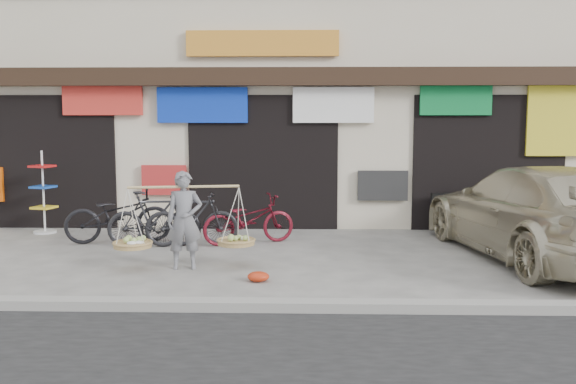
{
  "coord_description": "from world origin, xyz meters",
  "views": [
    {
      "loc": [
        0.87,
        -9.37,
        2.3
      ],
      "look_at": [
        0.57,
        0.9,
        1.07
      ],
      "focal_mm": 40.0,
      "sensor_mm": 36.0,
      "label": 1
    }
  ],
  "objects_px": {
    "street_vendor": "(185,225)",
    "suv": "(538,212)",
    "display_rack": "(44,200)",
    "bike_1": "(192,219)",
    "bike_3": "(154,219)",
    "bike_2": "(249,219)",
    "bike_0": "(119,215)"
  },
  "relations": [
    {
      "from": "bike_3",
      "to": "display_rack",
      "type": "xyz_separation_m",
      "value": [
        -2.47,
        1.24,
        0.16
      ]
    },
    {
      "from": "suv",
      "to": "display_rack",
      "type": "height_order",
      "value": "display_rack"
    },
    {
      "from": "bike_2",
      "to": "bike_3",
      "type": "bearing_deg",
      "value": 77.36
    },
    {
      "from": "bike_1",
      "to": "bike_3",
      "type": "bearing_deg",
      "value": 83.95
    },
    {
      "from": "street_vendor",
      "to": "bike_3",
      "type": "xyz_separation_m",
      "value": [
        -0.85,
        1.61,
        -0.18
      ]
    },
    {
      "from": "bike_0",
      "to": "bike_3",
      "type": "relative_size",
      "value": 1.16
    },
    {
      "from": "suv",
      "to": "display_rack",
      "type": "xyz_separation_m",
      "value": [
        -8.85,
        2.01,
        -0.11
      ]
    },
    {
      "from": "suv",
      "to": "street_vendor",
      "type": "bearing_deg",
      "value": -0.98
    },
    {
      "from": "bike_1",
      "to": "bike_0",
      "type": "bearing_deg",
      "value": 70.35
    },
    {
      "from": "street_vendor",
      "to": "bike_2",
      "type": "distance_m",
      "value": 2.07
    },
    {
      "from": "bike_1",
      "to": "display_rack",
      "type": "xyz_separation_m",
      "value": [
        -3.13,
        1.24,
        0.16
      ]
    },
    {
      "from": "suv",
      "to": "bike_3",
      "type": "bearing_deg",
      "value": -16.48
    },
    {
      "from": "bike_3",
      "to": "display_rack",
      "type": "distance_m",
      "value": 2.77
    },
    {
      "from": "street_vendor",
      "to": "suv",
      "type": "distance_m",
      "value": 5.6
    },
    {
      "from": "bike_1",
      "to": "suv",
      "type": "xyz_separation_m",
      "value": [
        5.72,
        -0.77,
        0.27
      ]
    },
    {
      "from": "bike_0",
      "to": "display_rack",
      "type": "bearing_deg",
      "value": 46.84
    },
    {
      "from": "bike_0",
      "to": "suv",
      "type": "height_order",
      "value": "suv"
    },
    {
      "from": "bike_1",
      "to": "bike_3",
      "type": "relative_size",
      "value": 1.0
    },
    {
      "from": "bike_2",
      "to": "suv",
      "type": "relative_size",
      "value": 0.31
    },
    {
      "from": "bike_1",
      "to": "street_vendor",
      "type": "bearing_deg",
      "value": -179.65
    },
    {
      "from": "bike_3",
      "to": "bike_0",
      "type": "bearing_deg",
      "value": 59.06
    },
    {
      "from": "street_vendor",
      "to": "bike_0",
      "type": "height_order",
      "value": "street_vendor"
    },
    {
      "from": "display_rack",
      "to": "suv",
      "type": "bearing_deg",
      "value": -12.79
    },
    {
      "from": "bike_2",
      "to": "bike_3",
      "type": "xyz_separation_m",
      "value": [
        -1.64,
        -0.28,
        0.05
      ]
    },
    {
      "from": "bike_0",
      "to": "bike_1",
      "type": "relative_size",
      "value": 1.16
    },
    {
      "from": "suv",
      "to": "bike_1",
      "type": "bearing_deg",
      "value": -17.26
    },
    {
      "from": "street_vendor",
      "to": "bike_1",
      "type": "bearing_deg",
      "value": 87.14
    },
    {
      "from": "street_vendor",
      "to": "bike_2",
      "type": "bearing_deg",
      "value": 58.03
    },
    {
      "from": "street_vendor",
      "to": "display_rack",
      "type": "distance_m",
      "value": 4.37
    },
    {
      "from": "display_rack",
      "to": "street_vendor",
      "type": "bearing_deg",
      "value": -40.73
    },
    {
      "from": "bike_0",
      "to": "bike_1",
      "type": "bearing_deg",
      "value": -119.25
    },
    {
      "from": "bike_1",
      "to": "bike_3",
      "type": "xyz_separation_m",
      "value": [
        -0.67,
        0.0,
        0.0
      ]
    }
  ]
}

